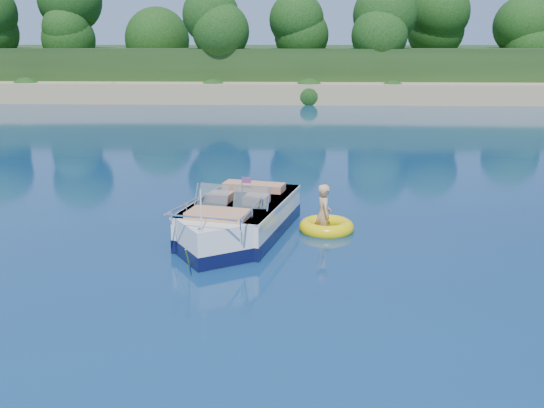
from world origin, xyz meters
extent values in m
plane|color=#09173F|center=(0.00, 0.00, 0.00)|extent=(160.00, 160.00, 0.00)
cube|color=tan|center=(0.00, 38.00, 0.50)|extent=(170.00, 8.00, 2.00)
cube|color=black|center=(0.00, 65.00, 1.00)|extent=(170.00, 56.00, 6.00)
cylinder|color=#301D10|center=(-18.00, 40.50, 3.10)|extent=(0.44, 0.44, 3.20)
sphere|color=black|center=(-18.00, 40.50, 6.14)|extent=(5.28, 5.28, 5.28)
cylinder|color=#301D10|center=(0.00, 42.00, 3.30)|extent=(0.44, 0.44, 3.60)
sphere|color=black|center=(0.00, 42.00, 6.72)|extent=(5.94, 5.94, 5.94)
cylinder|color=#301D10|center=(20.00, 40.00, 2.80)|extent=(0.44, 0.44, 2.60)
sphere|color=black|center=(20.00, 40.00, 5.27)|extent=(4.29, 4.29, 4.29)
cube|color=white|center=(-0.69, 3.20, 0.31)|extent=(2.84, 4.17, 1.06)
cube|color=white|center=(-1.11, 1.44, 0.31)|extent=(1.96, 1.96, 1.06)
cube|color=black|center=(-0.69, 3.20, 0.16)|extent=(2.87, 4.21, 0.30)
cube|color=black|center=(-1.11, 1.44, 0.16)|extent=(2.00, 2.00, 0.30)
cube|color=tan|center=(-0.62, 3.49, 0.60)|extent=(2.18, 2.96, 0.10)
cube|color=white|center=(-0.69, 3.20, 0.81)|extent=(2.88, 4.18, 0.06)
cube|color=black|center=(-0.21, 5.23, 0.35)|extent=(0.62, 0.47, 0.91)
cube|color=#8C9EA5|center=(-1.29, 2.62, 1.10)|extent=(0.83, 0.53, 0.49)
cube|color=#8C9EA5|center=(-0.41, 2.41, 1.10)|extent=(0.81, 0.34, 0.49)
cube|color=tan|center=(-1.19, 3.06, 0.84)|extent=(0.67, 0.67, 0.40)
cube|color=tan|center=(-0.31, 2.85, 0.84)|extent=(0.67, 0.67, 0.40)
cube|color=tan|center=(-0.46, 4.18, 0.84)|extent=(1.66, 0.90, 0.38)
cube|color=tan|center=(-1.06, 1.63, 0.82)|extent=(1.47, 1.04, 0.34)
cylinder|color=white|center=(-1.28, 0.70, 1.26)|extent=(0.03, 0.03, 0.86)
cube|color=red|center=(-0.50, 2.43, 1.50)|extent=(0.22, 0.07, 0.14)
cube|color=silver|center=(-1.29, 0.65, 0.87)|extent=(0.11, 0.08, 0.05)
cylinder|color=yellow|center=(-1.52, 0.34, 0.35)|extent=(0.15, 1.08, 0.77)
torus|color=yellow|center=(1.40, 3.43, 0.09)|extent=(1.47, 1.47, 0.36)
torus|color=red|center=(1.40, 3.43, 0.11)|extent=(1.21, 1.21, 0.12)
imported|color=#DFA875|center=(1.31, 3.41, 0.00)|extent=(0.58, 0.92, 1.68)
camera|label=1|loc=(0.66, -11.03, 4.57)|focal=40.00mm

